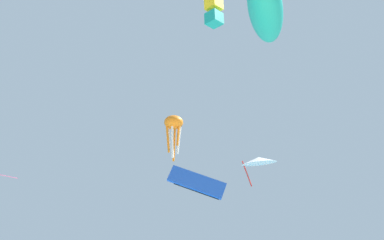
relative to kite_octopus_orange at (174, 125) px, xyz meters
The scene contains 5 objects.
kite_octopus_orange is the anchor object (origin of this frame).
kite_inflatable_teal 14.96m from the kite_octopus_orange, 74.52° to the right, with size 4.32×6.94×2.40m.
kite_delta_white 9.88m from the kite_octopus_orange, 26.92° to the left, with size 4.85×4.84×2.82m.
kite_parafoil_blue 6.90m from the kite_octopus_orange, 61.53° to the left, with size 5.64×1.68×3.44m.
kite_box_yellow 9.97m from the kite_octopus_orange, 67.36° to the right, with size 1.57×1.56×2.36m.
Camera 1 is at (-2.43, -14.45, 1.97)m, focal length 39.21 mm.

